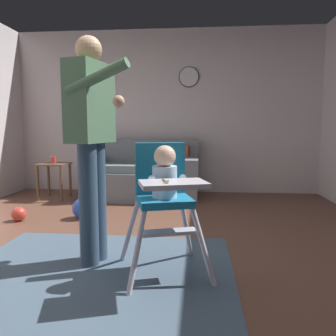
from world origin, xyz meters
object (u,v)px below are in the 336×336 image
Objects in this scene: adult_standing at (92,138)px; toy_ball_second at (83,208)px; couch at (143,175)px; side_table at (54,173)px; toy_ball at (19,214)px; high_chair at (164,185)px; wall_clock at (189,77)px; sippy_cup at (53,160)px.

adult_standing is 7.16× the size of toy_ball_second.
couch is 6.96× the size of toy_ball_second.
couch is at bearing 9.96° from side_table.
adult_standing is at bearing -59.55° from side_table.
adult_standing reaches higher than toy_ball.
toy_ball_second is at bearing -52.56° from side_table.
high_chair is (0.58, -2.58, 0.30)m from couch.
wall_clock is at bearing 19.97° from side_table.
toy_ball is 0.50× the size of wall_clock.
toy_ball is at bearing -84.59° from side_table.
couch reaches higher than toy_ball_second.
adult_standing reaches higher than couch.
sippy_cup is at bearing 95.50° from toy_ball.
sippy_cup is (-1.86, 2.36, -0.06)m from high_chair.
wall_clock is at bearing 91.94° from adult_standing.
wall_clock reaches higher than toy_ball.
couch is 1.32m from sippy_cup.
high_chair reaches higher than sippy_cup.
high_chair is at bearing -33.79° from toy_ball.
adult_standing is 1.81m from toy_ball.
high_chair is 9.27× the size of sippy_cup.
sippy_cup reaches higher than side_table.
toy_ball_second is (-0.50, -1.25, -0.22)m from couch.
side_table is at bearing 95.41° from toy_ball.
sippy_cup is (-0.79, 1.02, 0.45)m from toy_ball_second.
adult_standing is 2.64m from side_table.
adult_standing is 2.61m from sippy_cup.
sippy_cup is at bearing 127.51° from toy_ball_second.
toy_ball_second is 1.32m from side_table.
adult_standing is 3.11m from wall_clock.
high_chair is at bearing -51.78° from side_table.
wall_clock is at bearing 161.48° from high_chair.
high_chair is 3.01m from side_table.
wall_clock is (1.93, 0.70, 1.25)m from sippy_cup.
couch is 10.34× the size of toy_ball.
adult_standing is 16.84× the size of sippy_cup.
high_chair reaches higher than toy_ball.
side_table is 1.63× the size of wall_clock.
toy_ball is at bearing -165.94° from toy_ball_second.
couch is at bearing 175.45° from high_chair.
sippy_cup is 0.31× the size of wall_clock.
high_chair is at bearing -51.75° from sippy_cup.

